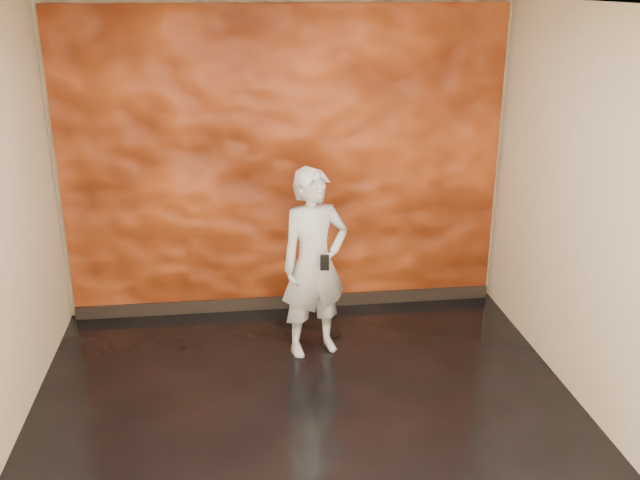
% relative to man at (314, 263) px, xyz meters
% --- Properties ---
extents(room, '(4.02, 4.02, 2.81)m').
position_rel_man_xyz_m(room, '(-0.16, -1.07, 0.61)').
color(room, black).
rests_on(room, ground).
extents(feature_wall, '(3.90, 0.06, 2.75)m').
position_rel_man_xyz_m(feature_wall, '(-0.16, 0.89, 0.59)').
color(feature_wall, '#C34E1D').
rests_on(feature_wall, ground).
extents(baseboard, '(3.90, 0.04, 0.12)m').
position_rel_man_xyz_m(baseboard, '(-0.16, 0.85, -0.73)').
color(baseboard, black).
rests_on(baseboard, ground).
extents(man, '(0.66, 0.53, 1.57)m').
position_rel_man_xyz_m(man, '(0.00, 0.00, 0.00)').
color(man, '#90969E').
rests_on(man, ground).
extents(phone, '(0.07, 0.02, 0.13)m').
position_rel_man_xyz_m(phone, '(0.05, -0.25, 0.10)').
color(phone, black).
rests_on(phone, man).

